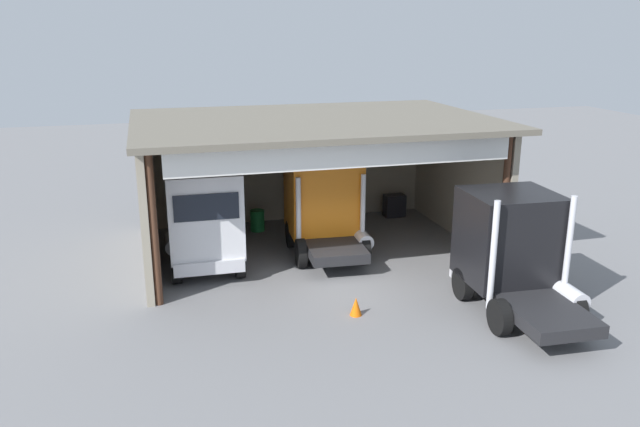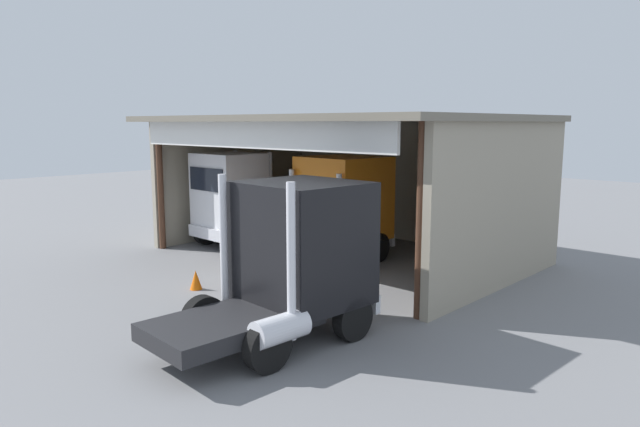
% 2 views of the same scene
% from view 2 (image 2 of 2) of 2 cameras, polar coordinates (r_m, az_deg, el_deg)
% --- Properties ---
extents(ground_plane, '(80.00, 80.00, 0.00)m').
position_cam_2_polar(ground_plane, '(18.26, -6.08, -6.26)').
color(ground_plane, slate).
rests_on(ground_plane, ground).
extents(workshop_shed, '(12.80, 8.96, 5.04)m').
position_cam_2_polar(workshop_shed, '(21.03, 3.57, 5.35)').
color(workshop_shed, '#9E937F').
rests_on(workshop_shed, ground).
extents(truck_white_center_left_bay, '(2.61, 4.30, 3.69)m').
position_cam_2_polar(truck_white_center_left_bay, '(22.56, -8.56, 1.51)').
color(truck_white_center_left_bay, white).
rests_on(truck_white_center_left_bay, ground).
extents(truck_orange_center_bay, '(2.83, 4.73, 3.64)m').
position_cam_2_polar(truck_orange_center_bay, '(20.00, 1.98, 0.78)').
color(truck_orange_center_bay, orange).
rests_on(truck_orange_center_bay, ground).
extents(truck_black_right_bay, '(2.81, 5.13, 3.68)m').
position_cam_2_polar(truck_black_right_bay, '(12.82, -2.68, -4.34)').
color(truck_black_right_bay, black).
rests_on(truck_black_right_bay, ground).
extents(oil_drum, '(0.58, 0.58, 0.89)m').
position_cam_2_polar(oil_drum, '(23.89, 3.29, -1.50)').
color(oil_drum, '#197233').
rests_on(oil_drum, ground).
extents(tool_cart, '(0.90, 0.60, 1.00)m').
position_cam_2_polar(tool_cart, '(20.90, 17.47, -3.27)').
color(tool_cart, black).
rests_on(tool_cart, ground).
extents(traffic_cone, '(0.36, 0.36, 0.56)m').
position_cam_2_polar(traffic_cone, '(17.12, -12.27, -6.49)').
color(traffic_cone, orange).
rests_on(traffic_cone, ground).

